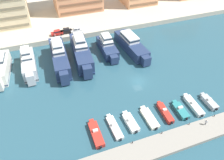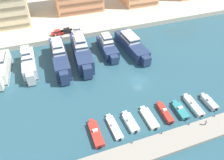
# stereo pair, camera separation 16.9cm
# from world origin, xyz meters

# --- Properties ---
(ground_plane) EXTENTS (400.00, 400.00, 0.00)m
(ground_plane) POSITION_xyz_m (0.00, 0.00, 0.00)
(ground_plane) COLOR #285160
(quay_promenade) EXTENTS (180.00, 70.00, 1.81)m
(quay_promenade) POSITION_xyz_m (0.00, 63.49, 0.90)
(quay_promenade) COLOR #BCB29E
(quay_promenade) RESTS_ON ground
(pier_dock) EXTENTS (120.00, 4.92, 0.88)m
(pier_dock) POSITION_xyz_m (0.00, -20.37, 0.44)
(pier_dock) COLOR gray
(pier_dock) RESTS_ON ground
(yacht_ivory_far_left) EXTENTS (5.14, 16.21, 7.30)m
(yacht_ivory_far_left) POSITION_xyz_m (-35.47, 16.54, 2.28)
(yacht_ivory_far_left) COLOR silver
(yacht_ivory_far_left) RESTS_ON ground
(yacht_silver_left) EXTENTS (3.76, 15.69, 8.32)m
(yacht_silver_left) POSITION_xyz_m (-27.93, 15.86, 2.43)
(yacht_silver_left) COLOR silver
(yacht_silver_left) RESTS_ON ground
(yacht_navy_mid_left) EXTENTS (5.02, 21.12, 8.94)m
(yacht_navy_mid_left) POSITION_xyz_m (-18.97, 15.56, 2.72)
(yacht_navy_mid_left) COLOR navy
(yacht_navy_mid_left) RESTS_ON ground
(yacht_navy_center_left) EXTENTS (6.03, 21.76, 8.95)m
(yacht_navy_center_left) POSITION_xyz_m (-12.10, 16.26, 2.69)
(yacht_navy_center_left) COLOR navy
(yacht_navy_center_left) RESTS_ON ground
(yacht_navy_center) EXTENTS (4.78, 15.23, 7.40)m
(yacht_navy_center) POSITION_xyz_m (-3.14, 17.23, 1.99)
(yacht_navy_center) COLOR navy
(yacht_navy_center) RESTS_ON ground
(yacht_navy_center_right) EXTENTS (5.64, 20.29, 6.82)m
(yacht_navy_center_right) POSITION_xyz_m (4.65, 15.52, 2.03)
(yacht_navy_center_right) COLOR navy
(yacht_navy_center_right) RESTS_ON ground
(motorboat_red_far_left) EXTENTS (2.03, 7.66, 1.52)m
(motorboat_red_far_left) POSITION_xyz_m (-16.37, -13.08, 0.55)
(motorboat_red_far_left) COLOR red
(motorboat_red_far_left) RESTS_ON ground
(motorboat_white_left) EXTENTS (1.96, 7.55, 1.26)m
(motorboat_white_left) POSITION_xyz_m (-12.01, -12.74, 0.40)
(motorboat_white_left) COLOR white
(motorboat_white_left) RESTS_ON ground
(motorboat_white_mid_left) EXTENTS (2.24, 6.42, 1.55)m
(motorboat_white_mid_left) POSITION_xyz_m (-8.10, -12.75, 0.51)
(motorboat_white_mid_left) COLOR white
(motorboat_white_mid_left) RESTS_ON ground
(motorboat_cream_center_left) EXTENTS (2.19, 7.21, 0.81)m
(motorboat_cream_center_left) POSITION_xyz_m (-3.46, -13.03, 0.37)
(motorboat_cream_center_left) COLOR beige
(motorboat_cream_center_left) RESTS_ON ground
(motorboat_red_center) EXTENTS (1.80, 6.96, 1.45)m
(motorboat_red_center) POSITION_xyz_m (0.70, -12.99, 0.55)
(motorboat_red_center) COLOR red
(motorboat_red_center) RESTS_ON ground
(motorboat_teal_center_right) EXTENTS (2.25, 6.19, 1.52)m
(motorboat_teal_center_right) POSITION_xyz_m (4.53, -13.59, 0.52)
(motorboat_teal_center_right) COLOR teal
(motorboat_teal_center_right) RESTS_ON ground
(motorboat_white_mid_right) EXTENTS (2.11, 7.71, 1.53)m
(motorboat_white_mid_right) POSITION_xyz_m (8.46, -13.29, 0.52)
(motorboat_white_mid_right) COLOR white
(motorboat_white_mid_right) RESTS_ON ground
(motorboat_grey_right) EXTENTS (1.88, 5.94, 1.59)m
(motorboat_grey_right) POSITION_xyz_m (12.80, -13.72, 0.57)
(motorboat_grey_right) COLOR #9EA3A8
(motorboat_grey_right) RESTS_ON ground
(car_red_far_left) EXTENTS (4.15, 2.02, 1.80)m
(car_red_far_left) POSITION_xyz_m (-17.15, 30.93, 2.79)
(car_red_far_left) COLOR red
(car_red_far_left) RESTS_ON quay_promenade
(car_black_left) EXTENTS (4.11, 1.95, 1.80)m
(car_black_left) POSITION_xyz_m (-13.82, 31.20, 2.79)
(car_black_left) COLOR black
(car_black_left) RESTS_ON quay_promenade
(car_white_mid_left) EXTENTS (4.16, 2.05, 1.80)m
(car_white_mid_left) POSITION_xyz_m (-10.28, 30.55, 2.79)
(car_white_mid_left) COLOR white
(car_white_mid_left) RESTS_ON quay_promenade
(pedestrian_near_edge) EXTENTS (0.37, 0.54, 1.54)m
(pedestrian_near_edge) POSITION_xyz_m (7.06, -19.36, 1.80)
(pedestrian_near_edge) COLOR #4C515B
(pedestrian_near_edge) RESTS_ON pier_dock
(bollard_west) EXTENTS (0.20, 0.20, 0.61)m
(bollard_west) POSITION_xyz_m (-10.07, -18.16, 1.21)
(bollard_west) COLOR #2D2D33
(bollard_west) RESTS_ON pier_dock
(bollard_west_mid) EXTENTS (0.20, 0.20, 0.61)m
(bollard_west_mid) POSITION_xyz_m (-3.20, -18.16, 1.21)
(bollard_west_mid) COLOR #2D2D33
(bollard_west_mid) RESTS_ON pier_dock
(bollard_east_mid) EXTENTS (0.20, 0.20, 0.61)m
(bollard_east_mid) POSITION_xyz_m (3.67, -18.16, 1.21)
(bollard_east_mid) COLOR #2D2D33
(bollard_east_mid) RESTS_ON pier_dock
(bollard_east) EXTENTS (0.20, 0.20, 0.61)m
(bollard_east) POSITION_xyz_m (10.55, -18.16, 1.21)
(bollard_east) COLOR #2D2D33
(bollard_east) RESTS_ON pier_dock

